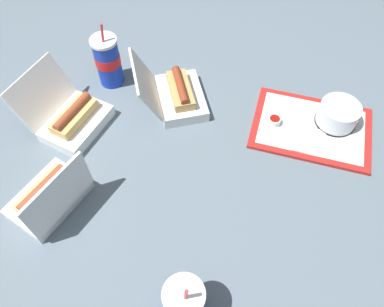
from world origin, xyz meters
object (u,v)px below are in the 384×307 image
food_tray (311,128)px  soda_cup_left (184,303)px  clamshell_hotdog_right (176,94)px  soda_cup_back (108,61)px  plastic_fork (284,106)px  ketchup_cup (274,121)px  clamshell_hotdog_front (72,118)px  clamshell_hotdog_back (49,196)px  cake_container (338,115)px

food_tray → soda_cup_left: bearing=-117.3°
clamshell_hotdog_right → soda_cup_back: 0.26m
food_tray → plastic_fork: bearing=141.1°
ketchup_cup → clamshell_hotdog_front: bearing=-171.2°
ketchup_cup → clamshell_hotdog_back: (-0.60, -0.38, 0.01)m
cake_container → clamshell_hotdog_front: (-0.83, -0.13, -0.01)m
clamshell_hotdog_front → soda_cup_back: 0.23m
ketchup_cup → clamshell_hotdog_right: size_ratio=0.14×
clamshell_hotdog_front → clamshell_hotdog_right: bearing=25.9°
cake_container → plastic_fork: (-0.16, 0.04, -0.03)m
clamshell_hotdog_right → clamshell_hotdog_front: 0.34m
cake_container → ketchup_cup: 0.20m
clamshell_hotdog_back → soda_cup_back: (0.03, 0.49, 0.05)m
ketchup_cup → clamshell_hotdog_right: clamshell_hotdog_right is taller
cake_container → soda_cup_back: bearing=173.7°
food_tray → soda_cup_left: 0.68m
ketchup_cup → soda_cup_back: bearing=168.1°
clamshell_hotdog_front → clamshell_hotdog_back: bearing=-83.4°
clamshell_hotdog_front → food_tray: bearing=7.7°
food_tray → plastic_fork: (-0.09, 0.07, 0.01)m
cake_container → clamshell_hotdog_front: bearing=-170.8°
plastic_fork → clamshell_hotdog_right: 0.36m
food_tray → soda_cup_back: 0.70m
ketchup_cup → soda_cup_back: (-0.57, 0.12, 0.07)m
cake_container → soda_cup_left: (-0.38, -0.63, 0.03)m
soda_cup_back → soda_cup_left: bearing=-62.2°
cake_container → ketchup_cup: bearing=-169.5°
soda_cup_back → soda_cup_left: soda_cup_back is taller
food_tray → clamshell_hotdog_front: clamshell_hotdog_front is taller
food_tray → ketchup_cup: size_ratio=9.99×
cake_container → ketchup_cup: size_ratio=3.20×
plastic_fork → clamshell_hotdog_right: size_ratio=0.40×
ketchup_cup → clamshell_hotdog_front: 0.64m
plastic_fork → clamshell_hotdog_front: size_ratio=0.40×
cake_container → soda_cup_left: soda_cup_left is taller
plastic_fork → food_tray: bearing=-60.4°
soda_cup_left → clamshell_hotdog_right: bearing=101.7°
food_tray → soda_cup_back: (-0.69, 0.11, 0.09)m
food_tray → cake_container: 0.09m
cake_container → plastic_fork: size_ratio=1.16×
cake_container → clamshell_hotdog_front: clamshell_hotdog_front is taller
clamshell_hotdog_right → soda_cup_back: soda_cup_back is taller
clamshell_hotdog_back → clamshell_hotdog_front: bearing=96.6°
soda_cup_back → soda_cup_left: size_ratio=1.16×
clamshell_hotdog_front → plastic_fork: bearing=14.8°
food_tray → clamshell_hotdog_back: 0.82m
cake_container → soda_cup_back: size_ratio=0.53×
clamshell_hotdog_back → soda_cup_left: (0.41, -0.22, 0.03)m
clamshell_hotdog_right → soda_cup_back: (-0.24, 0.07, 0.05)m
plastic_fork → soda_cup_back: soda_cup_back is taller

